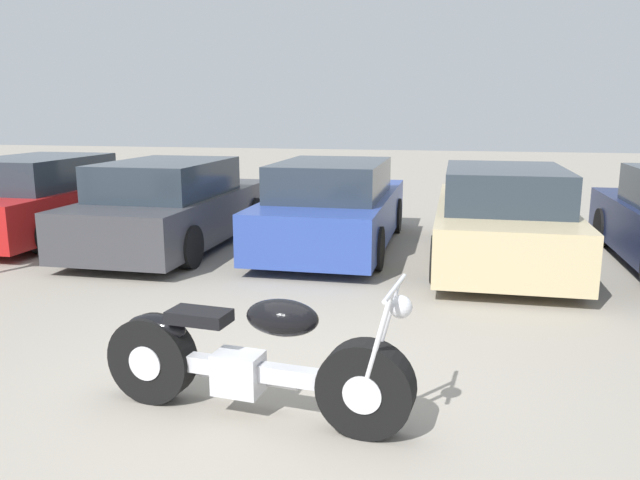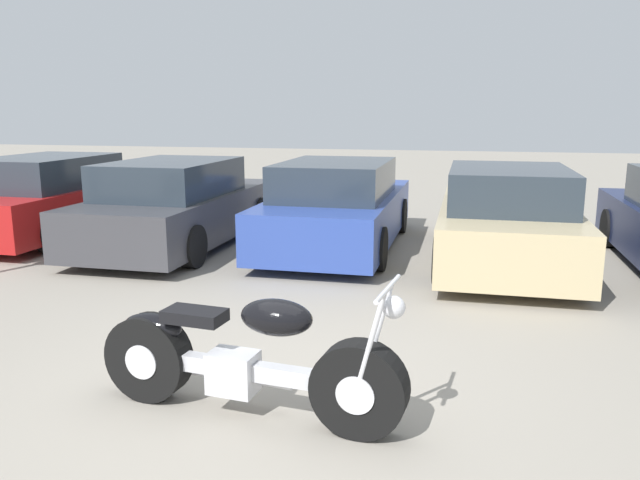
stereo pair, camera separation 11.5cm
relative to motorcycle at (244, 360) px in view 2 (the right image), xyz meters
The scene contains 6 objects.
ground_plane 0.55m from the motorcycle, 81.18° to the left, with size 60.00×60.00×0.00m, color gray.
motorcycle is the anchor object (origin of this frame).
parked_car_red 7.84m from the motorcycle, 134.84° to the left, with size 1.86×4.47×1.38m.
parked_car_dark_grey 5.99m from the motorcycle, 120.12° to the left, with size 1.86×4.47×1.38m.
parked_car_blue 5.64m from the motorcycle, 94.90° to the left, with size 1.86×4.47×1.38m.
parked_car_champagne 5.55m from the motorcycle, 68.40° to the left, with size 1.86×4.47×1.38m.
Camera 2 is at (1.42, -4.27, 2.15)m, focal length 35.00 mm.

